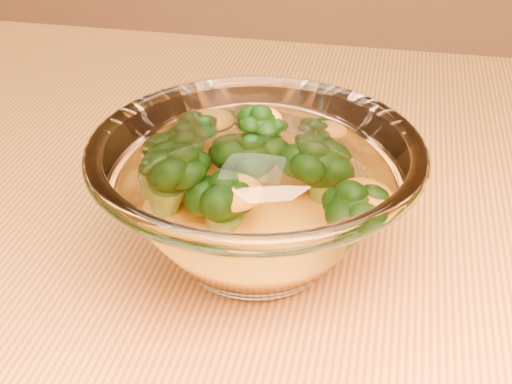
{
  "coord_description": "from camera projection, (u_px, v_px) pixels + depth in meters",
  "views": [
    {
      "loc": [
        -0.03,
        -0.41,
        1.06
      ],
      "look_at": [
        -0.11,
        -0.03,
        0.81
      ],
      "focal_mm": 50.0,
      "sensor_mm": 36.0,
      "label": 1
    }
  ],
  "objects": [
    {
      "name": "glass_bowl",
      "position": [
        256.0,
        198.0,
        0.47
      ],
      "size": [
        0.22,
        0.22,
        0.1
      ],
      "color": "white",
      "rests_on": "table"
    },
    {
      "name": "broccoli_heap",
      "position": [
        246.0,
        173.0,
        0.48
      ],
      "size": [
        0.16,
        0.12,
        0.07
      ],
      "color": "black",
      "rests_on": "cheese_sauce"
    },
    {
      "name": "cheese_sauce",
      "position": [
        256.0,
        223.0,
        0.48
      ],
      "size": [
        0.11,
        0.11,
        0.03
      ],
      "primitive_type": "ellipsoid",
      "color": "yellow",
      "rests_on": "glass_bowl"
    },
    {
      "name": "table",
      "position": [
        399.0,
        357.0,
        0.55
      ],
      "size": [
        1.2,
        0.8,
        0.75
      ],
      "color": "#BC7338",
      "rests_on": "ground"
    }
  ]
}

